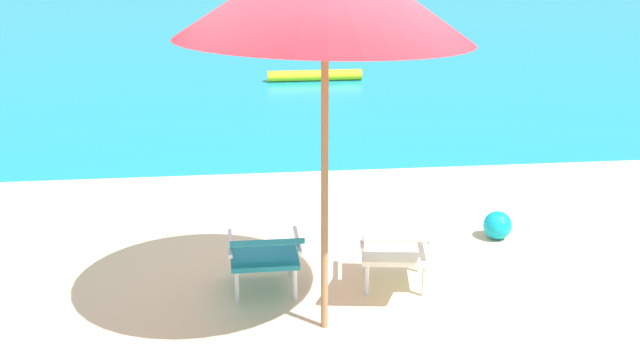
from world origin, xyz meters
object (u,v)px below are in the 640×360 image
object	(u,v)px
swim_buoy	(315,75)
beach_ball	(497,225)
lounge_chair_left	(265,250)
lounge_chair_right	(396,246)

from	to	relation	value
swim_buoy	beach_ball	world-z (taller)	beach_ball
lounge_chair_left	beach_ball	world-z (taller)	lounge_chair_left
lounge_chair_left	lounge_chair_right	xyz separation A→B (m)	(1.00, -0.02, 0.00)
lounge_chair_right	beach_ball	size ratio (longest dim) A/B	3.65
swim_buoy	lounge_chair_left	xyz separation A→B (m)	(-1.15, -7.67, 0.31)
lounge_chair_right	beach_ball	world-z (taller)	lounge_chair_right
beach_ball	swim_buoy	bearing A→B (deg)	98.21
lounge_chair_left	beach_ball	size ratio (longest dim) A/B	3.41
lounge_chair_left	beach_ball	xyz separation A→B (m)	(2.12, 0.92, -0.28)
swim_buoy	beach_ball	bearing A→B (deg)	-81.79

